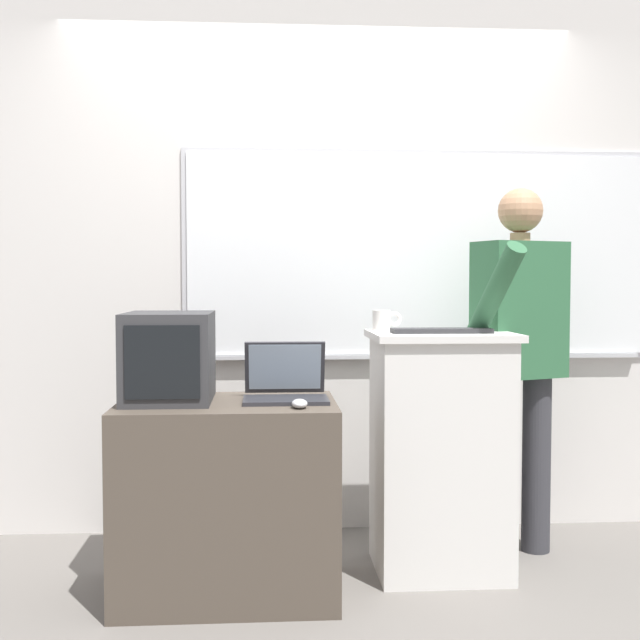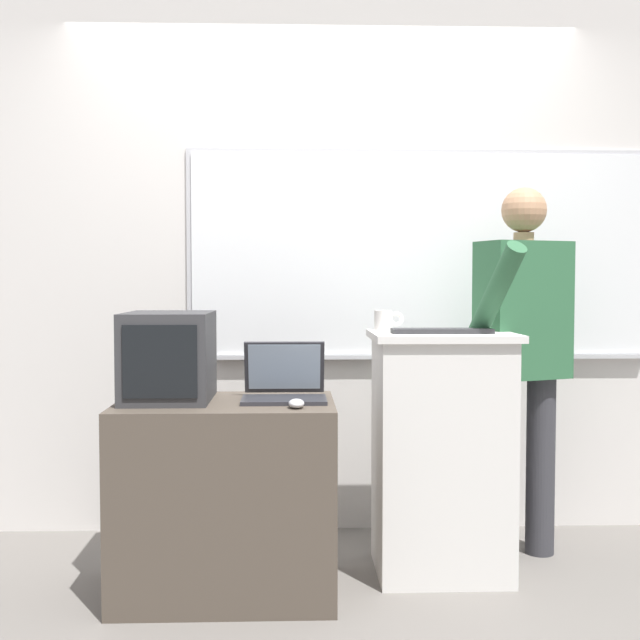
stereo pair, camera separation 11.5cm
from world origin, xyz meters
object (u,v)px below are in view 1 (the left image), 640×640
(crt_monitor, at_px, (169,357))
(computer_mouse_by_laptop, at_px, (300,404))
(person_presenter, at_px, (519,346))
(wireless_keyboard, at_px, (441,331))
(side_desk, at_px, (228,498))
(laptop, at_px, (285,384))
(coffee_mug, at_px, (383,320))
(lectern_podium, at_px, (440,451))

(crt_monitor, bearing_deg, computer_mouse_by_laptop, -23.25)
(person_presenter, distance_m, computer_mouse_by_laptop, 1.16)
(wireless_keyboard, xyz_separation_m, computer_mouse_by_laptop, (-0.61, -0.30, -0.25))
(computer_mouse_by_laptop, distance_m, crt_monitor, 0.58)
(side_desk, xyz_separation_m, laptop, (0.23, 0.05, 0.45))
(wireless_keyboard, bearing_deg, crt_monitor, -175.98)
(crt_monitor, relative_size, coffee_mug, 3.40)
(laptop, relative_size, coffee_mug, 2.56)
(laptop, bearing_deg, lectern_podium, 11.99)
(computer_mouse_by_laptop, height_order, coffee_mug, coffee_mug)
(lectern_podium, height_order, coffee_mug, coffee_mug)
(laptop, height_order, computer_mouse_by_laptop, laptop)
(person_presenter, bearing_deg, coffee_mug, 159.54)
(side_desk, relative_size, coffee_mug, 6.57)
(person_presenter, xyz_separation_m, computer_mouse_by_laptop, (-1.01, -0.53, -0.17))
(person_presenter, distance_m, coffee_mug, 0.63)
(lectern_podium, height_order, side_desk, lectern_podium)
(wireless_keyboard, height_order, computer_mouse_by_laptop, wireless_keyboard)
(laptop, bearing_deg, coffee_mug, 36.00)
(laptop, height_order, coffee_mug, coffee_mug)
(wireless_keyboard, distance_m, computer_mouse_by_laptop, 0.72)
(person_presenter, height_order, crt_monitor, person_presenter)
(laptop, distance_m, crt_monitor, 0.48)
(side_desk, xyz_separation_m, crt_monitor, (-0.23, 0.05, 0.56))
(laptop, relative_size, computer_mouse_by_laptop, 3.36)
(laptop, xyz_separation_m, computer_mouse_by_laptop, (0.05, -0.22, -0.05))
(wireless_keyboard, bearing_deg, lectern_podium, 79.33)
(laptop, relative_size, crt_monitor, 0.75)
(coffee_mug, bearing_deg, crt_monitor, -160.41)
(crt_monitor, bearing_deg, person_presenter, 11.66)
(person_presenter, bearing_deg, crt_monitor, 171.92)
(side_desk, xyz_separation_m, person_presenter, (1.30, 0.36, 0.57))
(laptop, height_order, crt_monitor, crt_monitor)
(coffee_mug, bearing_deg, side_desk, -151.20)
(side_desk, distance_m, laptop, 0.51)
(side_desk, distance_m, wireless_keyboard, 1.11)
(lectern_podium, distance_m, person_presenter, 0.61)
(wireless_keyboard, bearing_deg, computer_mouse_by_laptop, -153.80)
(lectern_podium, bearing_deg, coffee_mug, 140.70)
(wireless_keyboard, bearing_deg, person_presenter, 30.00)
(computer_mouse_by_laptop, bearing_deg, laptop, 102.37)
(lectern_podium, bearing_deg, computer_mouse_by_laptop, -149.70)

